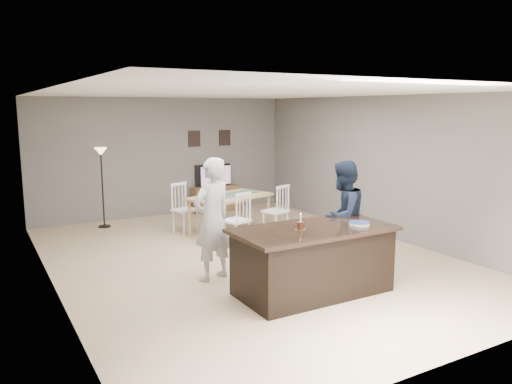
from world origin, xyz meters
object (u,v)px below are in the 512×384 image
kitchen_island (313,260)px  man (343,216)px  tv_console (216,199)px  floor_lamp (101,166)px  television (215,175)px  woman (212,219)px  dining_table (230,202)px  plate_stack (359,224)px  birthday_cake (301,226)px

kitchen_island → man: 1.17m
tv_console → floor_lamp: floor_lamp is taller
kitchen_island → floor_lamp: floor_lamp is taller
tv_console → floor_lamp: bearing=-173.0°
television → woman: (-2.13, -4.47, 0.03)m
floor_lamp → woman: bearing=-81.3°
kitchen_island → dining_table: (0.51, 3.46, 0.18)m
floor_lamp → kitchen_island: bearing=-73.5°
television → dining_table: size_ratio=0.41×
tv_console → woman: woman is taller
plate_stack → dining_table: 3.66m
dining_table → kitchen_island: bearing=-116.6°
dining_table → woman: bearing=-140.4°
tv_console → dining_table: dining_table is taller
kitchen_island → man: size_ratio=1.27×
floor_lamp → man: bearing=-61.9°
tv_console → woman: bearing=-115.8°
kitchen_island → woman: bearing=128.5°
tv_console → birthday_cake: 5.78m
television → woman: 4.95m
tv_console → woman: 4.92m
tv_console → birthday_cake: bearing=-104.2°
birthday_cake → floor_lamp: bearing=104.4°
woman → man: woman is taller
television → man: (-0.25, -5.09, -0.02)m
tv_console → floor_lamp: size_ratio=0.72×
woman → plate_stack: 2.07m
tv_console → man: (-0.25, -5.02, 0.55)m
birthday_cake → floor_lamp: size_ratio=0.13×
dining_table → floor_lamp: bearing=121.0°
tv_console → birthday_cake: (-1.41, -5.57, 0.65)m
plate_stack → dining_table: size_ratio=0.13×
tv_console → woman: (-2.13, -4.40, 0.59)m
television → woman: size_ratio=0.51×
tv_console → floor_lamp: (-2.75, -0.34, 0.99)m
man → floor_lamp: man is taller
kitchen_island → plate_stack: 0.80m
kitchen_island → tv_console: size_ratio=1.79×
television → plate_stack: 5.86m
floor_lamp → television: bearing=8.4°
kitchen_island → tv_console: 5.70m
birthday_cake → woman: bearing=121.7°
birthday_cake → floor_lamp: floor_lamp is taller
plate_stack → birthday_cake: bearing=167.0°
woman → dining_table: size_ratio=0.80×
tv_console → plate_stack: (-0.57, -5.76, 0.62)m
kitchen_island → birthday_cake: bearing=179.5°
tv_console → man: 5.06m
woman → floor_lamp: size_ratio=1.07×
television → man: size_ratio=0.54×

